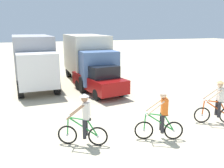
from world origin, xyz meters
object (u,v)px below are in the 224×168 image
(box_truck_cream_rv, at_px, (87,56))
(cyclist_cowboy_hat, at_px, (161,117))
(box_truck_grey_hauler, at_px, (33,58))
(cyclist_orange_shirt, at_px, (84,122))
(cyclist_near_camera, at_px, (217,104))
(sedan_parked, at_px, (99,79))

(box_truck_cream_rv, xyz_separation_m, cyclist_cowboy_hat, (-0.03, -9.81, -1.03))
(box_truck_grey_hauler, bearing_deg, cyclist_orange_shirt, -83.89)
(cyclist_orange_shirt, height_order, cyclist_near_camera, same)
(cyclist_orange_shirt, bearing_deg, box_truck_grey_hauler, 96.11)
(sedan_parked, distance_m, cyclist_near_camera, 6.89)
(box_truck_grey_hauler, bearing_deg, sedan_parked, -44.39)
(box_truck_cream_rv, bearing_deg, box_truck_grey_hauler, 176.84)
(box_truck_cream_rv, height_order, sedan_parked, box_truck_cream_rv)
(sedan_parked, bearing_deg, box_truck_grey_hauler, 135.61)
(box_truck_grey_hauler, relative_size, cyclist_cowboy_hat, 3.74)
(cyclist_orange_shirt, distance_m, cyclist_cowboy_hat, 2.69)
(cyclist_near_camera, bearing_deg, box_truck_grey_hauler, 124.81)
(box_truck_cream_rv, distance_m, cyclist_orange_shirt, 9.69)
(box_truck_cream_rv, height_order, cyclist_cowboy_hat, box_truck_cream_rv)
(cyclist_near_camera, bearing_deg, cyclist_orange_shirt, 179.27)
(sedan_parked, xyz_separation_m, cyclist_cowboy_hat, (0.16, -6.61, -0.04))
(sedan_parked, bearing_deg, cyclist_orange_shirt, -112.20)
(cyclist_orange_shirt, bearing_deg, cyclist_cowboy_hat, -11.88)
(box_truck_cream_rv, xyz_separation_m, cyclist_near_camera, (2.96, -9.33, -1.03))
(cyclist_cowboy_hat, xyz_separation_m, cyclist_near_camera, (2.99, 0.48, 0.00))
(cyclist_orange_shirt, xyz_separation_m, cyclist_near_camera, (5.62, -0.07, 0.00))
(cyclist_cowboy_hat, bearing_deg, sedan_parked, 91.37)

